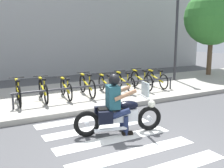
# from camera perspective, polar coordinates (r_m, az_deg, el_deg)

# --- Properties ---
(ground_plane) EXTENTS (48.00, 48.00, 0.00)m
(ground_plane) POSITION_cam_1_polar(r_m,az_deg,el_deg) (5.48, 6.75, -14.23)
(ground_plane) COLOR #4C4C4F
(sidewalk) EXTENTS (24.00, 4.40, 0.15)m
(sidewalk) POSITION_cam_1_polar(r_m,az_deg,el_deg) (9.74, -10.60, -2.65)
(sidewalk) COLOR #A8A399
(sidewalk) RESTS_ON ground
(crosswalk_stripe_2) EXTENTS (2.80, 0.40, 0.01)m
(crosswalk_stripe_2) POSITION_cam_1_polar(r_m,az_deg,el_deg) (5.37, 4.96, -14.67)
(crosswalk_stripe_2) COLOR white
(crosswalk_stripe_2) RESTS_ON ground
(crosswalk_stripe_3) EXTENTS (2.80, 0.40, 0.01)m
(crosswalk_stripe_3) POSITION_cam_1_polar(r_m,az_deg,el_deg) (5.99, 0.62, -11.84)
(crosswalk_stripe_3) COLOR white
(crosswalk_stripe_3) RESTS_ON ground
(crosswalk_stripe_4) EXTENTS (2.80, 0.40, 0.01)m
(crosswalk_stripe_4) POSITION_cam_1_polar(r_m,az_deg,el_deg) (6.65, -2.81, -9.50)
(crosswalk_stripe_4) COLOR white
(crosswalk_stripe_4) RESTS_ON ground
(crosswalk_stripe_5) EXTENTS (2.80, 0.40, 0.01)m
(crosswalk_stripe_5) POSITION_cam_1_polar(r_m,az_deg,el_deg) (7.34, -5.58, -7.56)
(crosswalk_stripe_5) COLOR white
(crosswalk_stripe_5) RESTS_ON ground
(motorcycle) EXTENTS (2.10, 0.85, 1.20)m
(motorcycle) POSITION_cam_1_polar(r_m,az_deg,el_deg) (6.18, 1.65, -6.71)
(motorcycle) COLOR black
(motorcycle) RESTS_ON ground
(rider) EXTENTS (0.71, 0.64, 1.42)m
(rider) POSITION_cam_1_polar(r_m,az_deg,el_deg) (6.06, 0.94, -3.49)
(rider) COLOR #1E4C59
(rider) RESTS_ON ground
(bicycle_0) EXTENTS (0.48, 1.65, 0.80)m
(bicycle_0) POSITION_cam_1_polar(r_m,az_deg,el_deg) (8.72, -19.66, -1.73)
(bicycle_0) COLOR black
(bicycle_0) RESTS_ON sidewalk
(bicycle_1) EXTENTS (0.48, 1.71, 0.78)m
(bicycle_1) POSITION_cam_1_polar(r_m,az_deg,el_deg) (8.87, -14.70, -1.29)
(bicycle_1) COLOR black
(bicycle_1) RESTS_ON sidewalk
(bicycle_2) EXTENTS (0.48, 1.57, 0.72)m
(bicycle_2) POSITION_cam_1_polar(r_m,az_deg,el_deg) (9.09, -9.94, -0.97)
(bicycle_2) COLOR black
(bicycle_2) RESTS_ON sidewalk
(bicycle_3) EXTENTS (0.48, 1.74, 0.80)m
(bicycle_3) POSITION_cam_1_polar(r_m,az_deg,el_deg) (9.35, -5.44, -0.33)
(bicycle_3) COLOR black
(bicycle_3) RESTS_ON sidewalk
(bicycle_4) EXTENTS (0.48, 1.58, 0.71)m
(bicycle_4) POSITION_cam_1_polar(r_m,az_deg,el_deg) (9.69, -1.22, -0.08)
(bicycle_4) COLOR black
(bicycle_4) RESTS_ON sidewalk
(bicycle_5) EXTENTS (0.48, 1.70, 0.76)m
(bicycle_5) POSITION_cam_1_polar(r_m,az_deg,el_deg) (10.06, 2.71, 0.41)
(bicycle_5) COLOR black
(bicycle_5) RESTS_ON sidewalk
(bicycle_6) EXTENTS (0.48, 1.72, 0.79)m
(bicycle_6) POSITION_cam_1_polar(r_m,az_deg,el_deg) (10.48, 6.34, 0.84)
(bicycle_6) COLOR black
(bicycle_6) RESTS_ON sidewalk
(bicycle_7) EXTENTS (0.48, 1.59, 0.73)m
(bicycle_7) POSITION_cam_1_polar(r_m,az_deg,el_deg) (10.95, 9.67, 1.06)
(bicycle_7) COLOR black
(bicycle_7) RESTS_ON sidewalk
(bike_rack) EXTENTS (6.04, 0.07, 0.49)m
(bike_rack) POSITION_cam_1_polar(r_m,az_deg,el_deg) (9.01, -1.78, -0.29)
(bike_rack) COLOR #333338
(bike_rack) RESTS_ON sidewalk
(street_lamp) EXTENTS (0.28, 0.28, 4.08)m
(street_lamp) POSITION_cam_1_polar(r_m,az_deg,el_deg) (12.75, 13.81, 11.30)
(street_lamp) COLOR #2D2D33
(street_lamp) RESTS_ON ground
(tree_near_rack) EXTENTS (2.89, 2.89, 4.61)m
(tree_near_rack) POSITION_cam_1_polar(r_m,az_deg,el_deg) (15.05, 20.91, 13.33)
(tree_near_rack) COLOR brown
(tree_near_rack) RESTS_ON ground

